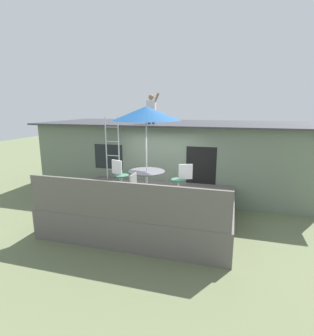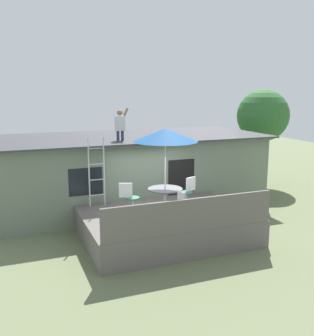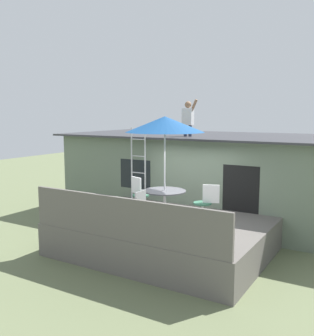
{
  "view_description": "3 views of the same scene",
  "coord_description": "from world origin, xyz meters",
  "px_view_note": "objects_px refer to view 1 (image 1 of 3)",
  "views": [
    {
      "loc": [
        2.33,
        -7.14,
        3.32
      ],
      "look_at": [
        0.01,
        0.9,
        1.41
      ],
      "focal_mm": 28.6,
      "sensor_mm": 36.0,
      "label": 1
    },
    {
      "loc": [
        -4.37,
        -10.57,
        4.47
      ],
      "look_at": [
        0.25,
        1.19,
        1.9
      ],
      "focal_mm": 41.91,
      "sensor_mm": 36.0,
      "label": 2
    },
    {
      "loc": [
        4.61,
        -8.18,
        3.41
      ],
      "look_at": [
        -0.55,
        0.43,
        1.99
      ],
      "focal_mm": 41.44,
      "sensor_mm": 36.0,
      "label": 3
    }
  ],
  "objects_px": {
    "patio_chair_left": "(120,175)",
    "patio_chair_right": "(181,180)",
    "person_figure": "(152,107)",
    "patio_umbrella": "(146,114)",
    "patio_chair_near": "(135,191)",
    "step_ladder": "(113,149)",
    "patio_table": "(147,176)"
  },
  "relations": [
    {
      "from": "patio_chair_near",
      "to": "patio_chair_left",
      "type": "bearing_deg",
      "value": 35.86
    },
    {
      "from": "patio_umbrella",
      "to": "person_figure",
      "type": "bearing_deg",
      "value": 103.93
    },
    {
      "from": "patio_table",
      "to": "patio_chair_left",
      "type": "xyz_separation_m",
      "value": [
        -0.98,
        0.36,
        -0.13
      ]
    },
    {
      "from": "step_ladder",
      "to": "patio_chair_left",
      "type": "relative_size",
      "value": 2.39
    },
    {
      "from": "person_figure",
      "to": "patio_chair_near",
      "type": "bearing_deg",
      "value": -79.59
    },
    {
      "from": "person_figure",
      "to": "patio_chair_left",
      "type": "bearing_deg",
      "value": -99.56
    },
    {
      "from": "step_ladder",
      "to": "person_figure",
      "type": "distance_m",
      "value": 2.09
    },
    {
      "from": "patio_chair_left",
      "to": "patio_umbrella",
      "type": "bearing_deg",
      "value": -0.0
    },
    {
      "from": "patio_umbrella",
      "to": "patio_chair_left",
      "type": "relative_size",
      "value": 2.76
    },
    {
      "from": "step_ladder",
      "to": "patio_table",
      "type": "bearing_deg",
      "value": -39.95
    },
    {
      "from": "person_figure",
      "to": "patio_chair_right",
      "type": "bearing_deg",
      "value": -54.16
    },
    {
      "from": "patio_chair_left",
      "to": "patio_chair_near",
      "type": "bearing_deg",
      "value": -32.93
    },
    {
      "from": "person_figure",
      "to": "step_ladder",
      "type": "bearing_deg",
      "value": -136.23
    },
    {
      "from": "person_figure",
      "to": "patio_chair_near",
      "type": "height_order",
      "value": "person_figure"
    },
    {
      "from": "patio_chair_near",
      "to": "person_figure",
      "type": "bearing_deg",
      "value": 9.38
    },
    {
      "from": "patio_chair_left",
      "to": "patio_chair_right",
      "type": "height_order",
      "value": "same"
    },
    {
      "from": "patio_umbrella",
      "to": "step_ladder",
      "type": "distance_m",
      "value": 2.58
    },
    {
      "from": "patio_umbrella",
      "to": "step_ladder",
      "type": "xyz_separation_m",
      "value": [
        -1.73,
        1.45,
        -1.25
      ]
    },
    {
      "from": "person_figure",
      "to": "patio_chair_right",
      "type": "relative_size",
      "value": 1.21
    },
    {
      "from": "patio_table",
      "to": "person_figure",
      "type": "relative_size",
      "value": 0.94
    },
    {
      "from": "patio_table",
      "to": "patio_chair_left",
      "type": "relative_size",
      "value": 1.13
    },
    {
      "from": "patio_chair_near",
      "to": "patio_umbrella",
      "type": "bearing_deg",
      "value": 0.0
    },
    {
      "from": "step_ladder",
      "to": "patio_chair_right",
      "type": "relative_size",
      "value": 2.39
    },
    {
      "from": "patio_umbrella",
      "to": "patio_chair_left",
      "type": "height_order",
      "value": "patio_umbrella"
    },
    {
      "from": "patio_chair_left",
      "to": "patio_table",
      "type": "bearing_deg",
      "value": -0.0
    },
    {
      "from": "patio_table",
      "to": "person_figure",
      "type": "xyz_separation_m",
      "value": [
        -0.62,
        2.51,
        1.94
      ]
    },
    {
      "from": "patio_table",
      "to": "person_figure",
      "type": "bearing_deg",
      "value": 103.93
    },
    {
      "from": "step_ladder",
      "to": "patio_chair_right",
      "type": "bearing_deg",
      "value": -22.3
    },
    {
      "from": "patio_chair_left",
      "to": "patio_chair_near",
      "type": "height_order",
      "value": "same"
    },
    {
      "from": "patio_umbrella",
      "to": "patio_chair_near",
      "type": "relative_size",
      "value": 2.76
    },
    {
      "from": "patio_chair_right",
      "to": "person_figure",
      "type": "bearing_deg",
      "value": -75.11
    },
    {
      "from": "person_figure",
      "to": "patio_chair_right",
      "type": "xyz_separation_m",
      "value": [
        1.56,
        -2.15,
        -2.07
      ]
    }
  ]
}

